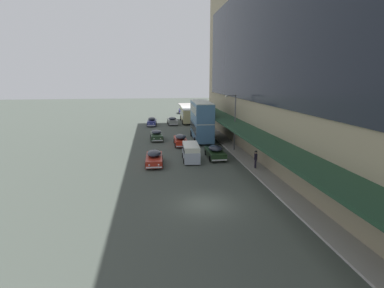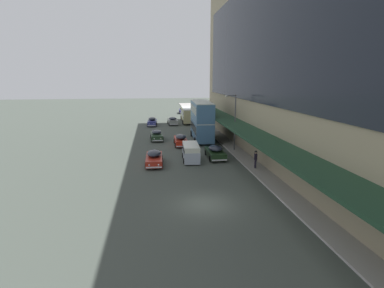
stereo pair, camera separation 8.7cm
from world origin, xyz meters
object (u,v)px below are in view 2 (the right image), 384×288
sedan_lead_mid (173,121)px  transit_bus_kerbside_rear (202,120)px  sedan_second_mid (183,110)px  sedan_oncoming_front (181,140)px  vw_van (191,151)px  transit_bus_kerbside_front (188,114)px  sedan_trailing_near (157,135)px  sedan_trailing_mid (152,122)px  sedan_second_near (215,152)px  street_lamp (234,119)px  pedestrian_at_kerb (256,159)px  sedan_far_back (154,158)px

sedan_lead_mid → transit_bus_kerbside_rear: bearing=-78.2°
transit_bus_kerbside_rear → sedan_second_mid: size_ratio=2.10×
sedan_oncoming_front → vw_van: 8.11m
transit_bus_kerbside_front → sedan_trailing_near: bearing=-111.1°
transit_bus_kerbside_front → transit_bus_kerbside_rear: (-0.11, -19.14, 1.41)m
sedan_trailing_mid → sedan_second_mid: sedan_trailing_mid is taller
sedan_second_near → sedan_lead_mid: bearing=96.9°
transit_bus_kerbside_rear → sedan_oncoming_front: 5.40m
sedan_oncoming_front → sedan_second_mid: bearing=83.7°
sedan_trailing_near → vw_van: vw_van is taller
sedan_second_near → transit_bus_kerbside_front: bearing=89.6°
transit_bus_kerbside_front → street_lamp: bearing=-84.0°
transit_bus_kerbside_front → sedan_second_near: (-0.22, -29.84, -1.01)m
sedan_trailing_near → sedan_lead_mid: size_ratio=1.01×
vw_van → pedestrian_at_kerb: pedestrian_at_kerb is taller
transit_bus_kerbside_rear → sedan_second_mid: 35.48m
sedan_second_mid → vw_van: (-3.85, -46.74, 0.30)m
sedan_lead_mid → sedan_second_near: bearing=-83.1°
sedan_trailing_near → sedan_far_back: size_ratio=0.95×
sedan_second_near → vw_van: 3.14m
transit_bus_kerbside_rear → sedan_far_back: transit_bus_kerbside_rear is taller
sedan_second_mid → sedan_trailing_mid: bearing=-112.4°
transit_bus_kerbside_front → sedan_trailing_near: (-7.00, -18.16, -1.04)m
transit_bus_kerbside_front → pedestrian_at_kerb: (3.03, -34.84, -0.61)m
sedan_far_back → sedan_trailing_mid: bearing=90.2°
pedestrian_at_kerb → street_lamp: size_ratio=0.26×
sedan_far_back → street_lamp: street_lamp is taller
sedan_lead_mid → street_lamp: bearing=-75.2°
sedan_far_back → street_lamp: size_ratio=0.68×
sedan_trailing_mid → transit_bus_kerbside_front: bearing=26.2°
sedan_trailing_near → sedan_second_mid: size_ratio=1.06×
vw_van → street_lamp: 7.83m
sedan_trailing_mid → sedan_second_mid: size_ratio=1.11×
sedan_trailing_mid → transit_bus_kerbside_rear: bearing=-63.9°
transit_bus_kerbside_rear → sedan_lead_mid: bearing=101.8°
sedan_second_mid → sedan_second_near: bearing=-91.0°
sedan_oncoming_front → street_lamp: street_lamp is taller
sedan_second_near → sedan_trailing_mid: size_ratio=1.00×
vw_van → street_lamp: street_lamp is taller
transit_bus_kerbside_rear → vw_van: 11.97m
sedan_trailing_near → sedan_far_back: 13.37m
sedan_lead_mid → sedan_trailing_near: bearing=-103.2°
transit_bus_kerbside_front → street_lamp: 27.02m
sedan_far_back → sedan_lead_mid: bearing=81.9°
sedan_trailing_mid → street_lamp: (10.46, -22.99, 3.50)m
sedan_trailing_near → pedestrian_at_kerb: bearing=-59.0°
transit_bus_kerbside_rear → street_lamp: (2.92, -7.61, 1.12)m
sedan_far_back → vw_van: size_ratio=1.06×
transit_bus_kerbside_front → transit_bus_kerbside_rear: size_ratio=1.06×
sedan_second_near → pedestrian_at_kerb: size_ratio=2.62×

